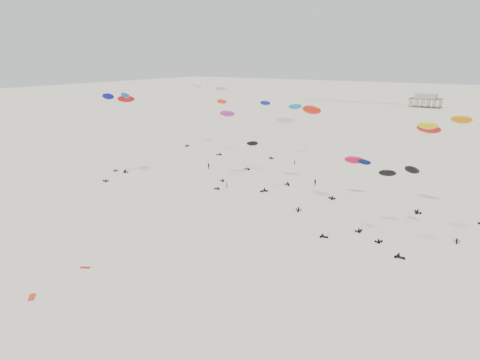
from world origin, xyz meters
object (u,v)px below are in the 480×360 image
Objects in this scene: pavilion_main at (426,101)px; rig_9 at (251,152)px; rig_4 at (227,121)px; spectator_0 at (227,188)px; rig_0 at (461,143)px.

pavilion_main is 226.89m from rig_9.
pavilion_main is at bearing -149.19° from rig_4.
spectator_0 is at bearing 67.35° from rig_4.
spectator_0 is (-2.61, -249.08, -4.22)m from pavilion_main.
rig_9 is (-8.30, -226.73, 1.70)m from pavilion_main.
rig_0 is 1.19× the size of rig_4.
rig_9 is at bearing -92.10° from pavilion_main.
rig_9 is 4.98× the size of spectator_0.
spectator_0 is (8.78, -13.12, -16.57)m from rig_4.
rig_4 is 11.02× the size of spectator_0.
rig_4 is at bearing -9.69° from spectator_0.
pavilion_main is at bearing -44.07° from spectator_0.
rig_9 is at bearing -29.19° from spectator_0.
rig_0 reaches higher than pavilion_main.
spectator_0 is (-59.01, 3.80, -19.25)m from rig_0.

